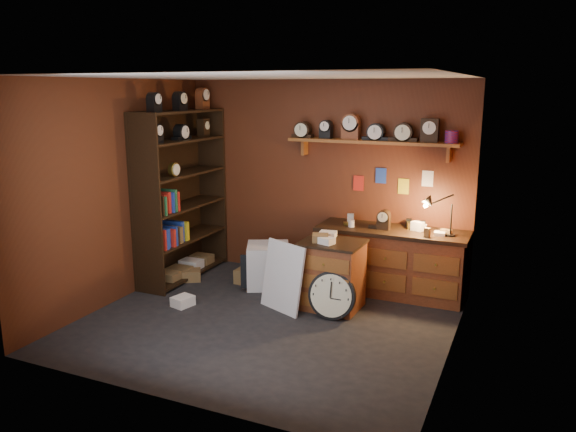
{
  "coord_description": "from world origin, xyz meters",
  "views": [
    {
      "loc": [
        2.62,
        -5.32,
        2.58
      ],
      "look_at": [
        0.11,
        0.35,
        1.17
      ],
      "focal_mm": 35.0,
      "sensor_mm": 36.0,
      "label": 1
    }
  ],
  "objects_px": {
    "low_cabinet": "(332,272)",
    "big_round_clock": "(332,296)",
    "shelving_unit": "(179,188)",
    "workbench": "(391,258)"
  },
  "relations": [
    {
      "from": "low_cabinet",
      "to": "big_round_clock",
      "type": "relative_size",
      "value": 1.63
    },
    {
      "from": "workbench",
      "to": "low_cabinet",
      "type": "height_order",
      "value": "workbench"
    },
    {
      "from": "shelving_unit",
      "to": "low_cabinet",
      "type": "bearing_deg",
      "value": -6.66
    },
    {
      "from": "shelving_unit",
      "to": "low_cabinet",
      "type": "relative_size",
      "value": 2.83
    },
    {
      "from": "big_round_clock",
      "to": "workbench",
      "type": "bearing_deg",
      "value": 68.79
    },
    {
      "from": "shelving_unit",
      "to": "big_round_clock",
      "type": "relative_size",
      "value": 4.6
    },
    {
      "from": "shelving_unit",
      "to": "big_round_clock",
      "type": "xyz_separation_m",
      "value": [
        2.43,
        -0.58,
        -0.98
      ]
    },
    {
      "from": "workbench",
      "to": "low_cabinet",
      "type": "xyz_separation_m",
      "value": [
        -0.53,
        -0.76,
        -0.03
      ]
    },
    {
      "from": "low_cabinet",
      "to": "big_round_clock",
      "type": "xyz_separation_m",
      "value": [
        0.11,
        -0.31,
        -0.17
      ]
    },
    {
      "from": "shelving_unit",
      "to": "workbench",
      "type": "distance_m",
      "value": 2.99
    }
  ]
}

